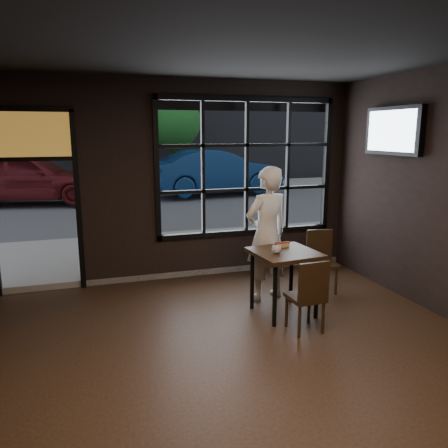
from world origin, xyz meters
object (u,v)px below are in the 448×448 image
object	(u,v)px
cafe_table	(284,282)
navy_car	(215,171)
chair_near	(305,295)
man	(267,234)

from	to	relation	value
cafe_table	navy_car	size ratio (longest dim) A/B	0.17
cafe_table	chair_near	world-z (taller)	chair_near
cafe_table	man	world-z (taller)	man
chair_near	man	world-z (taller)	man
chair_near	navy_car	distance (m)	11.62
cafe_table	man	xyz separation A→B (m)	(-0.01, 0.57, 0.53)
man	navy_car	xyz separation A→B (m)	(2.24, 10.28, -0.04)
cafe_table	navy_car	bearing A→B (deg)	72.60
chair_near	navy_car	world-z (taller)	navy_car
chair_near	man	xyz separation A→B (m)	(-0.04, 1.13, 0.50)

